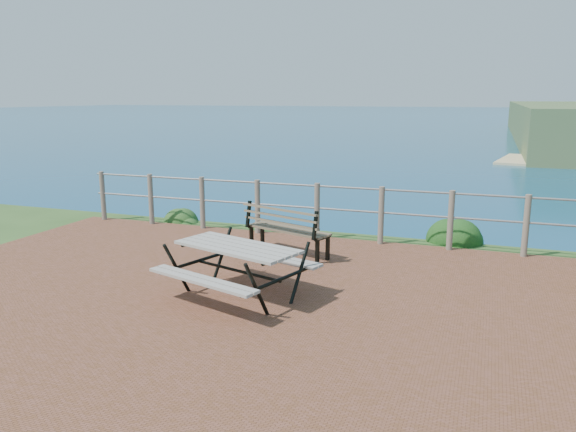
{
  "coord_description": "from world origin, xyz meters",
  "views": [
    {
      "loc": [
        2.84,
        -6.04,
        2.52
      ],
      "look_at": [
        0.03,
        1.75,
        0.75
      ],
      "focal_mm": 35.0,
      "sensor_mm": 36.0,
      "label": 1
    }
  ],
  "objects": [
    {
      "name": "safety_railing",
      "position": [
        0.0,
        3.35,
        0.57
      ],
      "size": [
        9.4,
        0.1,
        1.0
      ],
      "color": "#6B5B4C",
      "rests_on": "ground"
    },
    {
      "name": "picnic_table",
      "position": [
        -0.05,
        0.11,
        0.44
      ],
      "size": [
        1.73,
        1.34,
        0.68
      ],
      "rotation": [
        0.0,
        0.0,
        -0.31
      ],
      "color": "#9C968C",
      "rests_on": "ground"
    },
    {
      "name": "ground",
      "position": [
        0.0,
        0.0,
        0.0
      ],
      "size": [
        10.0,
        7.0,
        0.12
      ],
      "primitive_type": "cube",
      "color": "brown",
      "rests_on": "ground"
    },
    {
      "name": "shrub_lip_west",
      "position": [
        -3.01,
        3.92,
        0.0
      ],
      "size": [
        0.66,
        0.66,
        0.35
      ],
      "primitive_type": "ellipsoid",
      "color": "#24491B",
      "rests_on": "ground"
    },
    {
      "name": "ocean",
      "position": [
        0.0,
        200.0,
        0.0
      ],
      "size": [
        1200.0,
        1200.0,
        0.0
      ],
      "primitive_type": "plane",
      "color": "#145D7D",
      "rests_on": "ground"
    },
    {
      "name": "shrub_lip_east",
      "position": [
        2.46,
        3.99,
        0.0
      ],
      "size": [
        0.84,
        0.84,
        0.61
      ],
      "primitive_type": "ellipsoid",
      "color": "#123C13",
      "rests_on": "ground"
    },
    {
      "name": "park_bench",
      "position": [
        -0.13,
        2.2,
        0.55
      ],
      "size": [
        1.51,
        0.83,
        0.83
      ],
      "rotation": [
        0.0,
        0.0,
        -0.33
      ],
      "color": "brown",
      "rests_on": "ground"
    }
  ]
}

